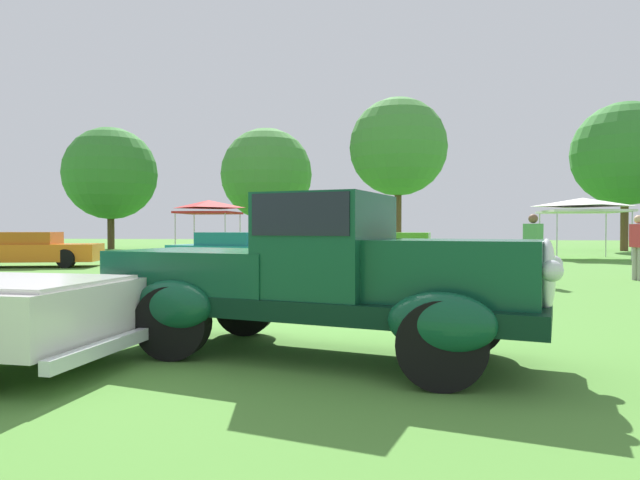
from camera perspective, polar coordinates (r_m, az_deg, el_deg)
ground_plane at (r=6.47m, az=-3.72°, el=-10.83°), size 120.00×120.00×0.00m
feature_pickup_truck at (r=5.85m, az=0.01°, el=-3.49°), size 4.82×2.69×1.70m
show_car_orange at (r=21.86m, az=-27.37°, el=-0.89°), size 4.65×2.80×1.22m
show_car_teal at (r=18.19m, az=-8.60°, el=-1.17°), size 4.86×2.99×1.22m
show_car_lime at (r=17.24m, az=8.69°, el=-1.30°), size 4.06×2.06×1.22m
spectator_near_truck at (r=9.82m, az=0.69°, el=-1.34°), size 0.47×0.39×1.69m
spectator_between_cars at (r=16.56m, az=29.80°, el=-0.46°), size 0.34×0.45×1.69m
spectator_by_row at (r=14.27m, az=20.97°, el=-0.62°), size 0.44×0.46×1.69m
canopy_tent_left_field at (r=27.46m, az=-11.32°, el=3.42°), size 2.68×2.68×2.71m
canopy_tent_center_field at (r=25.85m, az=-0.04°, el=3.58°), size 2.79×2.79×2.71m
canopy_tent_right_field at (r=27.47m, az=25.32°, el=3.33°), size 3.31×3.31×2.71m
treeline_far_left at (r=38.85m, az=-20.65°, el=6.38°), size 5.96×5.96×7.89m
treeline_mid_left at (r=39.37m, az=-5.49°, el=6.72°), size 6.37×6.37×8.33m
treeline_center at (r=35.87m, az=8.01°, el=9.40°), size 6.16×6.16×9.57m
treeline_mid_right at (r=37.97m, az=28.77°, el=7.71°), size 6.12×6.12×8.83m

